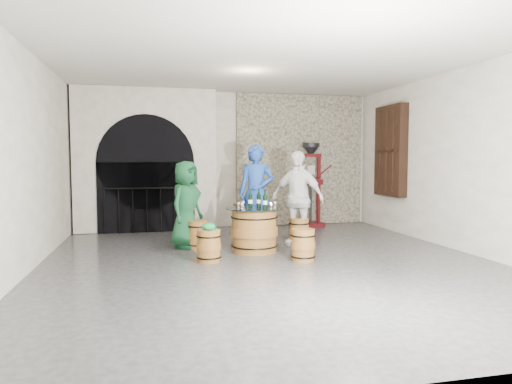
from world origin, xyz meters
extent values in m
plane|color=#2C2C2E|center=(0.00, 0.00, 0.00)|extent=(8.00, 8.00, 0.00)
plane|color=silver|center=(0.00, 4.00, 1.60)|extent=(8.00, 0.00, 8.00)
plane|color=silver|center=(0.00, -4.00, 1.60)|extent=(8.00, 0.00, 8.00)
plane|color=silver|center=(-3.50, 0.00, 1.60)|extent=(0.00, 8.00, 8.00)
plane|color=silver|center=(3.50, 0.00, 1.60)|extent=(0.00, 8.00, 8.00)
plane|color=beige|center=(0.00, 0.00, 3.20)|extent=(8.00, 8.00, 0.00)
cube|color=#A0967F|center=(1.80, 3.94, 1.60)|extent=(3.20, 0.12, 3.18)
cube|color=silver|center=(-1.90, 3.75, 1.60)|extent=(3.10, 0.50, 3.18)
cube|color=black|center=(-1.90, 3.48, 0.78)|extent=(2.10, 0.03, 1.55)
cylinder|color=black|center=(-1.90, 3.48, 1.55)|extent=(2.10, 0.03, 2.10)
cylinder|color=black|center=(-1.90, 3.42, 0.98)|extent=(1.79, 0.04, 0.04)
cylinder|color=black|center=(-2.79, 3.42, 0.49)|extent=(0.02, 0.02, 0.98)
cylinder|color=black|center=(-2.50, 3.42, 0.49)|extent=(0.02, 0.02, 0.98)
cylinder|color=black|center=(-2.20, 3.42, 0.49)|extent=(0.02, 0.02, 0.98)
cylinder|color=black|center=(-1.90, 3.42, 0.49)|extent=(0.02, 0.02, 0.98)
cylinder|color=black|center=(-1.60, 3.42, 0.49)|extent=(0.02, 0.02, 0.98)
cylinder|color=black|center=(-1.31, 3.42, 0.49)|extent=(0.02, 0.02, 0.98)
cylinder|color=black|center=(-1.01, 3.42, 0.49)|extent=(0.02, 0.02, 0.98)
cube|color=black|center=(3.39, 2.40, 1.80)|extent=(0.20, 1.10, 2.00)
cube|color=black|center=(3.34, 2.40, 1.80)|extent=(0.06, 0.88, 1.76)
cube|color=black|center=(3.37, 2.40, 1.80)|extent=(0.22, 0.92, 0.06)
cube|color=black|center=(3.37, 2.11, 1.80)|extent=(0.22, 0.06, 1.80)
cube|color=black|center=(3.37, 2.40, 1.80)|extent=(0.22, 0.06, 1.80)
cube|color=black|center=(3.37, 2.69, 1.80)|extent=(0.22, 0.06, 1.80)
cylinder|color=brown|center=(-0.05, 0.87, 0.37)|extent=(0.77, 0.77, 0.73)
cylinder|color=brown|center=(-0.05, 0.87, 0.37)|extent=(0.82, 0.82, 0.16)
torus|color=black|center=(-0.05, 0.87, 0.12)|extent=(0.83, 0.83, 0.02)
torus|color=black|center=(-0.05, 0.87, 0.61)|extent=(0.83, 0.83, 0.02)
cylinder|color=brown|center=(-0.05, 0.87, 0.74)|extent=(0.79, 0.79, 0.02)
cylinder|color=black|center=(-0.05, 0.87, 0.77)|extent=(1.00, 1.00, 0.01)
cylinder|color=brown|center=(-0.98, 1.39, 0.25)|extent=(0.36, 0.36, 0.49)
cylinder|color=brown|center=(-0.98, 1.39, 0.25)|extent=(0.39, 0.39, 0.11)
torus|color=black|center=(-0.98, 1.39, 0.08)|extent=(0.40, 0.40, 0.02)
torus|color=black|center=(-0.98, 1.39, 0.41)|extent=(0.40, 0.40, 0.02)
cylinder|color=brown|center=(-0.98, 1.39, 0.50)|extent=(0.37, 0.37, 0.02)
cylinder|color=brown|center=(0.22, 1.90, 0.25)|extent=(0.36, 0.36, 0.49)
cylinder|color=brown|center=(0.22, 1.90, 0.25)|extent=(0.39, 0.39, 0.11)
torus|color=black|center=(0.22, 1.90, 0.08)|extent=(0.40, 0.40, 0.02)
torus|color=black|center=(0.22, 1.90, 0.41)|extent=(0.40, 0.40, 0.02)
cylinder|color=brown|center=(0.22, 1.90, 0.50)|extent=(0.37, 0.37, 0.02)
cylinder|color=brown|center=(0.92, 1.31, 0.25)|extent=(0.36, 0.36, 0.49)
cylinder|color=brown|center=(0.92, 1.31, 0.25)|extent=(0.39, 0.39, 0.11)
torus|color=black|center=(0.92, 1.31, 0.08)|extent=(0.40, 0.40, 0.02)
torus|color=black|center=(0.92, 1.31, 0.41)|extent=(0.40, 0.40, 0.02)
cylinder|color=brown|center=(0.92, 1.31, 0.50)|extent=(0.37, 0.37, 0.02)
cylinder|color=brown|center=(0.55, -0.01, 0.25)|extent=(0.36, 0.36, 0.49)
cylinder|color=brown|center=(0.55, -0.01, 0.25)|extent=(0.39, 0.39, 0.11)
torus|color=black|center=(0.55, -0.01, 0.08)|extent=(0.40, 0.40, 0.02)
torus|color=black|center=(0.55, -0.01, 0.41)|extent=(0.40, 0.40, 0.02)
cylinder|color=brown|center=(0.55, -0.01, 0.50)|extent=(0.37, 0.37, 0.02)
cylinder|color=brown|center=(-0.92, 0.26, 0.25)|extent=(0.36, 0.36, 0.49)
cylinder|color=brown|center=(-0.92, 0.26, 0.25)|extent=(0.39, 0.39, 0.11)
torus|color=black|center=(-0.92, 0.26, 0.08)|extent=(0.40, 0.40, 0.02)
torus|color=black|center=(-0.92, 0.26, 0.41)|extent=(0.40, 0.40, 0.02)
cylinder|color=brown|center=(-0.92, 0.26, 0.50)|extent=(0.37, 0.37, 0.02)
ellipsoid|color=#0C8A39|center=(-0.92, 0.26, 0.56)|extent=(0.21, 0.21, 0.12)
cylinder|color=#0C8A39|center=(-0.84, 0.23, 0.51)|extent=(0.14, 0.14, 0.01)
imported|color=#124124|center=(-1.18, 1.50, 0.79)|extent=(0.87, 0.92, 1.58)
imported|color=#1B4298|center=(0.22, 1.90, 0.95)|extent=(0.81, 0.67, 1.90)
imported|color=white|center=(0.87, 1.29, 0.89)|extent=(1.05, 1.03, 1.77)
cylinder|color=black|center=(-0.10, 0.96, 0.88)|extent=(0.07, 0.07, 0.22)
cylinder|color=white|center=(-0.10, 0.96, 0.87)|extent=(0.08, 0.08, 0.06)
cone|color=black|center=(-0.10, 0.96, 1.01)|extent=(0.07, 0.07, 0.05)
cylinder|color=black|center=(-0.10, 0.96, 1.06)|extent=(0.03, 0.03, 0.07)
cylinder|color=black|center=(0.11, 0.74, 0.88)|extent=(0.07, 0.07, 0.22)
cylinder|color=white|center=(0.11, 0.74, 0.87)|extent=(0.08, 0.08, 0.06)
cone|color=black|center=(0.11, 0.74, 1.01)|extent=(0.07, 0.07, 0.05)
cylinder|color=black|center=(0.11, 0.74, 1.06)|extent=(0.03, 0.03, 0.07)
cylinder|color=black|center=(0.05, 0.97, 0.88)|extent=(0.07, 0.07, 0.22)
cylinder|color=white|center=(0.05, 0.97, 0.87)|extent=(0.08, 0.08, 0.06)
cone|color=black|center=(0.05, 0.97, 1.01)|extent=(0.07, 0.07, 0.05)
cylinder|color=black|center=(0.05, 0.97, 1.06)|extent=(0.03, 0.03, 0.07)
cylinder|color=brown|center=(0.14, 2.76, 0.32)|extent=(0.45, 0.45, 0.64)
cylinder|color=brown|center=(0.14, 2.76, 0.32)|extent=(0.49, 0.49, 0.14)
torus|color=black|center=(0.14, 2.76, 0.10)|extent=(0.50, 0.50, 0.02)
torus|color=black|center=(0.14, 2.76, 0.54)|extent=(0.50, 0.50, 0.02)
cylinder|color=brown|center=(0.14, 2.76, 0.65)|extent=(0.46, 0.46, 0.02)
cube|color=#440B10|center=(1.92, 3.46, 0.05)|extent=(0.61, 0.52, 0.11)
cube|color=#440B10|center=(1.92, 3.46, 1.07)|extent=(0.54, 0.39, 0.13)
cube|color=#440B10|center=(1.92, 3.46, 1.71)|extent=(0.51, 0.20, 0.07)
cylinder|color=black|center=(1.92, 3.46, 0.63)|extent=(0.06, 0.06, 1.05)
cylinder|color=black|center=(1.92, 3.46, 1.95)|extent=(0.40, 0.40, 0.09)
cone|color=black|center=(1.92, 3.46, 1.82)|extent=(0.40, 0.40, 0.21)
cube|color=#440B10|center=(1.71, 3.43, 0.89)|extent=(0.08, 0.08, 1.68)
cube|color=#440B10|center=(2.12, 3.50, 0.89)|extent=(0.08, 0.08, 1.68)
cylinder|color=#440B10|center=(2.23, 3.47, 1.32)|extent=(0.45, 0.10, 0.33)
cube|color=silver|center=(2.05, 3.86, 1.35)|extent=(0.18, 0.10, 0.22)
camera|label=1|loc=(-1.77, -6.82, 1.61)|focal=32.00mm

